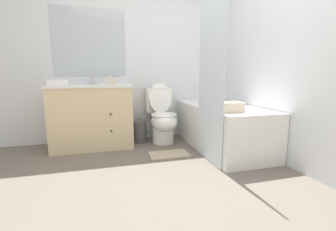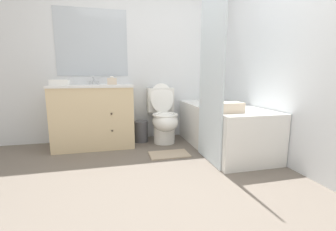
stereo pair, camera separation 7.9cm
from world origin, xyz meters
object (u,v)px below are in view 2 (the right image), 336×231
(hand_towel_folded, at_px, (60,83))
(bath_towel_folded, at_px, (229,107))
(vanity_cabinet, at_px, (94,115))
(bathtub, at_px, (222,127))
(toilet, at_px, (164,118))
(bath_mat, at_px, (169,154))
(sink_faucet, at_px, (94,82))
(tissue_box, at_px, (112,81))
(wastebasket, at_px, (141,131))

(hand_towel_folded, height_order, bath_towel_folded, hand_towel_folded)
(vanity_cabinet, height_order, bathtub, vanity_cabinet)
(toilet, bearing_deg, bathtub, -32.73)
(bathtub, xyz_separation_m, bath_towel_folded, (-0.19, -0.50, 0.34))
(bath_towel_folded, xyz_separation_m, bath_mat, (-0.58, 0.38, -0.62))
(vanity_cabinet, relative_size, bath_towel_folded, 4.01)
(sink_faucet, height_order, tissue_box, sink_faucet)
(bathtub, xyz_separation_m, bath_mat, (-0.77, -0.12, -0.28))
(hand_towel_folded, distance_m, bath_mat, 1.63)
(toilet, bearing_deg, sink_faucet, 165.12)
(bathtub, bearing_deg, toilet, 147.27)
(bathtub, bearing_deg, bath_towel_folded, -110.21)
(wastebasket, height_order, bath_towel_folded, bath_towel_folded)
(toilet, height_order, bath_mat, toilet)
(sink_faucet, xyz_separation_m, bathtub, (1.67, -0.71, -0.59))
(toilet, bearing_deg, tissue_box, 172.24)
(vanity_cabinet, distance_m, toilet, 0.97)
(sink_faucet, relative_size, toilet, 0.16)
(hand_towel_folded, bearing_deg, bath_mat, -20.99)
(toilet, distance_m, bath_towel_folded, 1.12)
(bathtub, distance_m, bath_towel_folded, 0.64)
(toilet, bearing_deg, hand_towel_folded, -176.43)
(tissue_box, bearing_deg, sink_faucet, 147.96)
(wastebasket, bearing_deg, sink_faucet, 165.32)
(bath_mat, bearing_deg, bathtub, 9.05)
(vanity_cabinet, xyz_separation_m, sink_faucet, (-0.00, 0.21, 0.45))
(tissue_box, distance_m, bath_towel_folded, 1.65)
(sink_faucet, bearing_deg, tissue_box, -32.04)
(tissue_box, bearing_deg, bathtub, -21.25)
(wastebasket, relative_size, hand_towel_folded, 1.42)
(sink_faucet, bearing_deg, wastebasket, -14.68)
(bath_mat, bearing_deg, bath_towel_folded, -33.34)
(vanity_cabinet, distance_m, bath_towel_folded, 1.81)
(toilet, height_order, bathtub, toilet)
(hand_towel_folded, distance_m, bath_towel_folded, 2.08)
(sink_faucet, relative_size, hand_towel_folded, 0.66)
(bath_mat, bearing_deg, wastebasket, 111.64)
(wastebasket, bearing_deg, bath_mat, -68.36)
(vanity_cabinet, relative_size, tissue_box, 8.28)
(tissue_box, xyz_separation_m, hand_towel_folded, (-0.63, -0.18, -0.01))
(vanity_cabinet, relative_size, wastebasket, 3.41)
(toilet, distance_m, bath_mat, 0.68)
(vanity_cabinet, relative_size, sink_faucet, 7.42)
(sink_faucet, height_order, hand_towel_folded, sink_faucet)
(wastebasket, bearing_deg, hand_towel_folded, -170.42)
(bathtub, bearing_deg, bath_mat, -170.95)
(hand_towel_folded, xyz_separation_m, bath_mat, (1.29, -0.49, -0.88))
(wastebasket, bearing_deg, bathtub, -27.77)
(bathtub, xyz_separation_m, tissue_box, (-1.42, 0.55, 0.61))
(vanity_cabinet, xyz_separation_m, tissue_box, (0.26, 0.05, 0.46))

